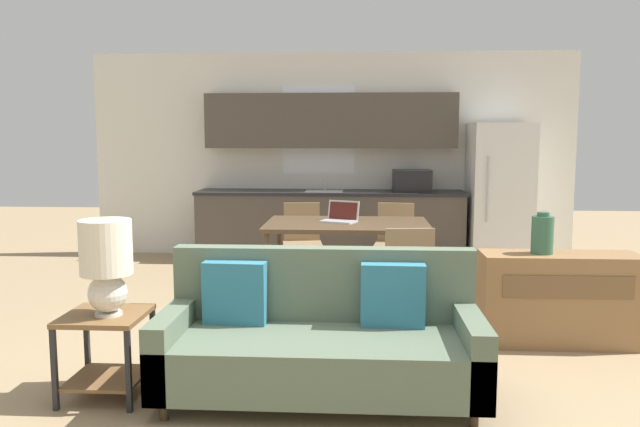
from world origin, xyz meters
name	(u,v)px	position (x,y,z in m)	size (l,w,h in m)	color
ground_plane	(299,392)	(0.00, 0.00, 0.00)	(20.00, 20.00, 0.00)	#9E8460
wall_back	(331,155)	(0.00, 4.63, 1.35)	(6.40, 0.07, 2.70)	silver
kitchen_counter	(332,195)	(0.02, 4.33, 0.84)	(3.44, 0.65, 2.15)	#4C443D
refrigerator	(499,194)	(2.14, 4.21, 0.88)	(0.74, 0.77, 1.77)	white
dining_table	(347,229)	(0.26, 2.19, 0.72)	(1.56, 0.99, 0.78)	brown
couch	(321,341)	(0.14, -0.01, 0.34)	(1.94, 0.80, 0.89)	#3D2D1E
side_table	(106,341)	(-1.18, -0.12, 0.35)	(0.48, 0.48, 0.52)	brown
table_lamp	(106,261)	(-1.14, -0.15, 0.86)	(0.31, 0.31, 0.58)	silver
credenza	(559,299)	(1.92, 1.06, 0.35)	(1.19, 0.40, 0.71)	olive
vase	(542,234)	(1.77, 1.06, 0.86)	(0.17, 0.17, 0.32)	#336047
dining_chair_far_right	(395,239)	(0.77, 3.04, 0.48)	(0.47, 0.47, 0.87)	#997A56
dining_chair_near_right	(406,272)	(0.77, 1.35, 0.48)	(0.47, 0.47, 0.87)	#997A56
dining_chair_far_left	(302,239)	(-0.25, 3.01, 0.48)	(0.47, 0.47, 0.87)	#997A56
laptop	(341,217)	(0.20, 2.26, 0.83)	(0.39, 0.36, 0.20)	#B7BABC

